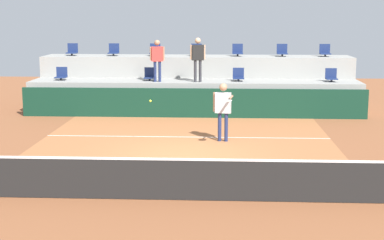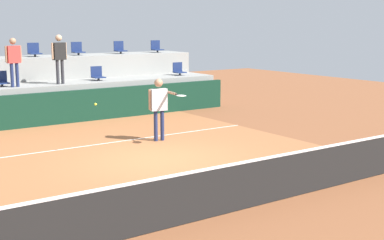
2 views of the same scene
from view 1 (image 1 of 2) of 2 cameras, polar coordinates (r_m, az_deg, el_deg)
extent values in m
plane|color=brown|center=(16.20, -0.99, -3.45)|extent=(40.00, 40.00, 0.00)
cube|color=#A36038|center=(17.17, -0.76, -2.65)|extent=(9.00, 10.00, 0.01)
cube|color=silver|center=(18.53, -0.48, -1.67)|extent=(9.00, 0.06, 0.00)
cube|color=black|center=(12.23, -2.31, -5.83)|extent=(10.40, 0.01, 0.87)
cube|color=white|center=(12.11, -2.32, -3.85)|extent=(10.40, 0.02, 0.05)
cube|color=#0F3323|center=(21.97, 0.09, 1.67)|extent=(13.00, 0.16, 1.10)
cube|color=gray|center=(23.24, 0.26, 2.33)|extent=(13.00, 1.80, 1.25)
cube|color=gray|center=(24.97, 0.46, 3.87)|extent=(13.00, 1.80, 2.10)
cylinder|color=#2D2D33|center=(23.87, -12.68, 3.92)|extent=(0.08, 0.08, 0.10)
cube|color=navy|center=(23.86, -12.69, 4.09)|extent=(0.44, 0.40, 0.04)
cube|color=navy|center=(24.01, -12.59, 4.64)|extent=(0.44, 0.04, 0.38)
cylinder|color=#2D2D33|center=(23.16, -4.16, 3.96)|extent=(0.08, 0.08, 0.10)
cube|color=navy|center=(23.16, -4.17, 4.13)|extent=(0.44, 0.40, 0.04)
cube|color=navy|center=(23.31, -4.12, 4.69)|extent=(0.44, 0.04, 0.38)
cylinder|color=#2D2D33|center=(22.99, 4.55, 3.91)|extent=(0.08, 0.08, 0.10)
cube|color=navy|center=(22.98, 4.56, 4.08)|extent=(0.44, 0.40, 0.04)
cube|color=navy|center=(23.14, 4.55, 4.65)|extent=(0.44, 0.04, 0.38)
cylinder|color=#2D2D33|center=(23.37, 13.46, 3.76)|extent=(0.08, 0.08, 0.10)
cube|color=navy|center=(23.36, 13.47, 3.93)|extent=(0.44, 0.40, 0.04)
cube|color=navy|center=(23.52, 13.41, 4.49)|extent=(0.44, 0.04, 0.38)
cylinder|color=#2D2D33|center=(25.52, -11.65, 6.28)|extent=(0.08, 0.08, 0.10)
cube|color=navy|center=(25.52, -11.65, 6.44)|extent=(0.44, 0.40, 0.04)
cube|color=navy|center=(25.68, -11.57, 6.93)|extent=(0.44, 0.04, 0.38)
cylinder|color=#2D2D33|center=(25.13, -7.68, 6.34)|extent=(0.08, 0.08, 0.10)
cube|color=navy|center=(25.13, -7.69, 6.50)|extent=(0.44, 0.40, 0.04)
cube|color=navy|center=(25.29, -7.62, 7.00)|extent=(0.44, 0.04, 0.38)
cylinder|color=#2D2D33|center=(24.87, -3.65, 6.37)|extent=(0.08, 0.08, 0.10)
cube|color=navy|center=(24.86, -3.65, 6.53)|extent=(0.44, 0.40, 0.04)
cube|color=navy|center=(25.03, -3.61, 7.04)|extent=(0.44, 0.04, 0.38)
cylinder|color=#2D2D33|center=(24.72, 0.42, 6.37)|extent=(0.08, 0.08, 0.10)
cube|color=navy|center=(24.72, 0.42, 6.53)|extent=(0.44, 0.40, 0.04)
cube|color=navy|center=(24.89, 0.44, 7.04)|extent=(0.44, 0.04, 0.38)
cylinder|color=#2D2D33|center=(24.71, 4.48, 6.33)|extent=(0.08, 0.08, 0.10)
cube|color=navy|center=(24.70, 4.48, 6.49)|extent=(0.44, 0.40, 0.04)
cube|color=navy|center=(24.87, 4.47, 7.01)|extent=(0.44, 0.04, 0.38)
cylinder|color=#2D2D33|center=(24.82, 8.80, 6.26)|extent=(0.08, 0.08, 0.10)
cube|color=navy|center=(24.82, 8.81, 6.42)|extent=(0.44, 0.40, 0.04)
cube|color=navy|center=(24.99, 8.78, 6.93)|extent=(0.44, 0.04, 0.38)
cylinder|color=#2D2D33|center=(25.07, 12.88, 6.16)|extent=(0.08, 0.08, 0.10)
cube|color=navy|center=(25.06, 12.88, 6.32)|extent=(0.44, 0.40, 0.04)
cube|color=navy|center=(25.23, 12.83, 6.83)|extent=(0.44, 0.04, 0.38)
cylinder|color=navy|center=(17.89, 2.71, -0.69)|extent=(0.13, 0.13, 0.88)
cylinder|color=navy|center=(17.87, 3.36, -0.71)|extent=(0.13, 0.13, 0.88)
cube|color=#B2B2B7|center=(17.75, 3.06, 1.69)|extent=(0.50, 0.25, 0.63)
sphere|color=#A87A5B|center=(17.69, 3.07, 3.23)|extent=(0.27, 0.27, 0.24)
cylinder|color=#A87A5B|center=(17.79, 2.19, 1.77)|extent=(0.08, 0.08, 0.59)
cylinder|color=#A87A5B|center=(17.41, 3.82, 2.22)|extent=(0.15, 0.56, 0.07)
cylinder|color=black|center=(17.04, 3.64, 2.04)|extent=(0.07, 0.26, 0.04)
ellipsoid|color=silver|center=(16.76, 3.51, 1.91)|extent=(0.31, 0.36, 0.03)
cylinder|color=navy|center=(22.79, -3.63, 4.74)|extent=(0.13, 0.13, 0.80)
cylinder|color=navy|center=(22.79, -3.17, 4.75)|extent=(0.13, 0.13, 0.80)
cube|color=red|center=(22.73, -3.42, 6.46)|extent=(0.45, 0.25, 0.56)
sphere|color=#A87A5B|center=(22.71, -3.43, 7.55)|extent=(0.25, 0.25, 0.22)
cylinder|color=#A87A5B|center=(22.72, -4.06, 6.49)|extent=(0.08, 0.08, 0.53)
cylinder|color=#A87A5B|center=(22.75, -2.79, 6.51)|extent=(0.08, 0.08, 0.53)
cylinder|color=#2D2D33|center=(22.65, 0.32, 4.79)|extent=(0.13, 0.13, 0.84)
cylinder|color=#2D2D33|center=(22.68, 0.80, 4.79)|extent=(0.13, 0.13, 0.84)
cube|color=black|center=(22.61, 0.57, 6.60)|extent=(0.48, 0.26, 0.60)
sphere|color=tan|center=(22.58, 0.57, 7.76)|extent=(0.27, 0.27, 0.23)
cylinder|color=tan|center=(22.57, -0.10, 6.64)|extent=(0.08, 0.08, 0.56)
cylinder|color=tan|center=(22.65, 1.23, 6.65)|extent=(0.08, 0.08, 0.56)
sphere|color=#CCE033|center=(17.40, -4.08, 1.87)|extent=(0.07, 0.07, 0.07)
camera|label=2|loc=(9.05, -55.93, 2.38)|focal=49.92mm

